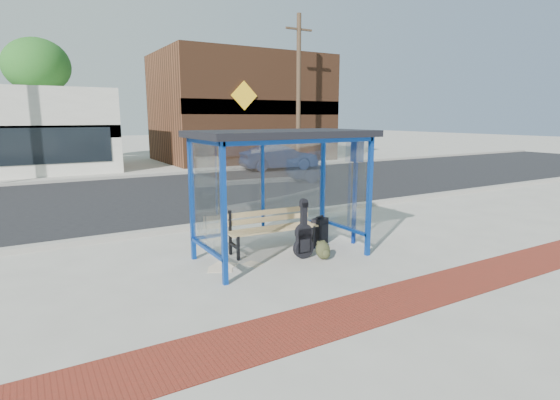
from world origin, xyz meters
TOP-DOWN VIEW (x-y plane):
  - ground at (0.00, 0.00)m, footprint 120.00×120.00m
  - brick_paver_strip at (0.00, -2.60)m, footprint 60.00×1.00m
  - curb_near at (0.00, 2.90)m, footprint 60.00×0.25m
  - street_asphalt at (0.00, 8.00)m, footprint 60.00×10.00m
  - curb_far at (0.00, 13.10)m, footprint 60.00×0.25m
  - far_sidewalk at (0.00, 15.00)m, footprint 60.00×4.00m
  - bus_shelter at (0.00, 0.07)m, footprint 3.30×1.80m
  - storefront_brown at (8.00, 18.49)m, footprint 10.00×7.08m
  - tree_mid at (-3.00, 22.00)m, footprint 3.60×3.60m
  - tree_right at (12.50, 22.00)m, footprint 3.60×3.60m
  - utility_pole_east at (9.00, 13.40)m, footprint 1.60×0.24m
  - bench at (0.04, 0.46)m, footprint 1.89×0.55m
  - guitar_bag at (0.33, -0.27)m, footprint 0.40×0.13m
  - suitcase at (1.13, 0.33)m, footprint 0.41×0.35m
  - backpack at (0.62, -0.51)m, footprint 0.31×0.28m
  - sign_post at (1.81, 0.03)m, footprint 0.15×0.28m
  - newspaper_a at (-1.30, -0.06)m, footprint 0.53×0.49m
  - newspaper_b at (-1.13, 0.12)m, footprint 0.51×0.53m
  - newspaper_c at (-0.67, -0.09)m, footprint 0.38×0.42m
  - parked_car at (7.13, 12.30)m, footprint 4.03×1.82m
  - fire_hydrant at (10.01, 13.94)m, footprint 0.30×0.20m

SIDE VIEW (x-z plane):
  - ground at x=0.00m, z-range 0.00..0.00m
  - street_asphalt at x=0.00m, z-range 0.00..0.00m
  - newspaper_c at x=-0.67m, z-range 0.00..0.01m
  - newspaper_b at x=-1.13m, z-range 0.00..0.01m
  - newspaper_a at x=-1.30m, z-range 0.00..0.01m
  - far_sidewalk at x=0.00m, z-range 0.00..0.01m
  - brick_paver_strip at x=0.00m, z-range 0.00..0.01m
  - curb_near at x=0.00m, z-range 0.00..0.12m
  - curb_far at x=0.00m, z-range 0.00..0.12m
  - backpack at x=0.62m, z-range -0.01..0.35m
  - suitcase at x=1.13m, z-range -0.02..0.60m
  - fire_hydrant at x=10.01m, z-range 0.03..0.70m
  - guitar_bag at x=0.33m, z-range -0.15..0.94m
  - bench at x=0.04m, z-range 0.06..0.94m
  - parked_car at x=7.13m, z-range 0.00..1.28m
  - sign_post at x=1.81m, z-range 0.15..2.51m
  - bus_shelter at x=0.00m, z-range 0.86..3.28m
  - storefront_brown at x=8.00m, z-range 0.00..6.40m
  - utility_pole_east at x=9.00m, z-range 0.11..8.11m
  - tree_mid at x=-3.00m, z-range 1.94..8.97m
  - tree_right at x=12.50m, z-range 1.94..8.97m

